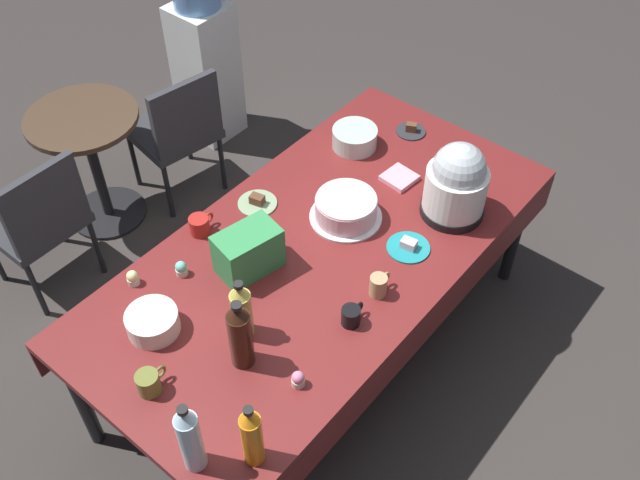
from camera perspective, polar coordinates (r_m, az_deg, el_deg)
The scene contains 26 objects.
ground at distance 3.65m, azimuth -0.00°, elevation -8.69°, with size 9.00×9.00×0.00m, color #383330.
potluck_table at distance 3.11m, azimuth -0.00°, elevation -1.42°, with size 2.20×1.10×0.75m.
frosted_layer_cake at distance 3.15m, azimuth 2.08°, elevation 2.51°, with size 0.32×0.32×0.12m.
slow_cooker at distance 3.15m, azimuth 10.80°, elevation 4.47°, with size 0.28×0.28×0.37m.
glass_salad_bowl at distance 3.54m, azimuth 2.77°, elevation 8.13°, with size 0.22×0.22×0.10m, color #B2C6BC.
ceramic_snack_bowl at distance 2.83m, azimuth -13.18°, elevation -6.38°, with size 0.20×0.20×0.09m, color silver.
dessert_plate_teal at distance 3.08m, azimuth 7.05°, elevation -0.51°, with size 0.19×0.19×0.05m.
dessert_plate_charcoal at distance 3.68m, azimuth 7.25°, elevation 8.68°, with size 0.15×0.15×0.05m.
dessert_plate_sage at distance 3.26m, azimuth -5.01°, elevation 3.02°, with size 0.18×0.18×0.05m.
cupcake_rose at distance 3.01m, azimuth -14.68°, elevation -2.94°, with size 0.05×0.05×0.07m.
cupcake_lemon at distance 3.00m, azimuth -10.99°, elevation -2.25°, with size 0.05×0.05×0.07m.
cupcake_cocoa at distance 2.62m, azimuth -1.76°, elevation -11.01°, with size 0.05×0.05×0.07m.
soda_bottle_orange_juice at distance 2.39m, azimuth -5.45°, elevation -15.25°, with size 0.07×0.07×0.31m.
soda_bottle_ginger_ale at distance 2.69m, azimuth -6.26°, elevation -5.58°, with size 0.08×0.08×0.29m.
soda_bottle_cola at distance 2.60m, azimuth -6.36°, elevation -7.55°, with size 0.09×0.09×0.33m.
soda_bottle_water at distance 2.40m, azimuth -10.31°, elevation -15.27°, with size 0.08×0.08×0.34m.
coffee_mug_black at distance 2.78m, azimuth 2.51°, elevation -6.04°, with size 0.11×0.08×0.08m.
coffee_mug_tan at distance 2.87m, azimuth 4.70°, elevation -3.59°, with size 0.11×0.07×0.10m.
coffee_mug_red at distance 3.14m, azimuth -9.55°, elevation 1.19°, with size 0.13×0.09×0.08m.
coffee_mug_olive at distance 2.67m, azimuth -13.45°, elevation -10.97°, with size 0.13×0.09×0.09m.
soda_carton at distance 2.93m, azimuth -5.73°, elevation -0.88°, with size 0.26×0.16×0.20m, color #338C4C.
paper_napkin_stack at distance 3.39m, azimuth 6.33°, elevation 4.94°, with size 0.14×0.14×0.02m, color pink.
maroon_chair_left at distance 3.83m, azimuth -21.52°, elevation 1.66°, with size 0.44×0.44×0.85m.
maroon_chair_right at distance 4.18m, azimuth -11.25°, elevation 8.74°, with size 0.51×0.51×0.85m.
round_cafe_table at distance 4.14m, azimuth -17.81°, elevation 6.91°, with size 0.60×0.60×0.72m.
water_cooler at distance 4.62m, azimuth -9.21°, elevation 14.50°, with size 0.32×0.32×1.24m.
Camera 1 is at (-1.61, -1.33, 2.99)m, focal length 40.22 mm.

